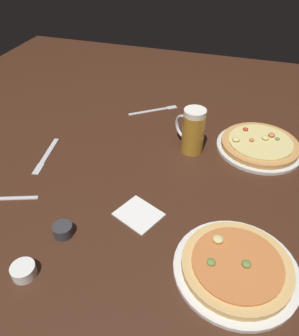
{
  "coord_description": "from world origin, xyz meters",
  "views": [
    {
      "loc": [
        0.27,
        -0.85,
        0.74
      ],
      "look_at": [
        0.0,
        0.0,
        0.02
      ],
      "focal_mm": 35.56,
      "sensor_mm": 36.0,
      "label": 1
    }
  ],
  "objects_px": {
    "pizza_plate_near": "(236,267)",
    "fork_left": "(154,110)",
    "beer_mug_dark": "(192,131)",
    "ramekin_sauce": "(24,271)",
    "pizza_plate_far": "(260,145)",
    "ramekin_butter": "(63,230)",
    "fork_spare": "(0,198)",
    "napkin_folded": "(139,214)",
    "knife_right": "(46,155)"
  },
  "relations": [
    {
      "from": "napkin_folded",
      "to": "fork_left",
      "type": "relative_size",
      "value": 0.64
    },
    {
      "from": "ramekin_sauce",
      "to": "fork_spare",
      "type": "xyz_separation_m",
      "value": [
        -0.23,
        0.21,
        -0.01
      ]
    },
    {
      "from": "fork_left",
      "to": "fork_spare",
      "type": "distance_m",
      "value": 0.76
    },
    {
      "from": "ramekin_sauce",
      "to": "fork_left",
      "type": "xyz_separation_m",
      "value": [
        0.07,
        0.91,
        -0.01
      ]
    },
    {
      "from": "beer_mug_dark",
      "to": "fork_left",
      "type": "xyz_separation_m",
      "value": [
        -0.22,
        0.25,
        -0.08
      ]
    },
    {
      "from": "pizza_plate_near",
      "to": "pizza_plate_far",
      "type": "relative_size",
      "value": 1.0
    },
    {
      "from": "pizza_plate_far",
      "to": "fork_spare",
      "type": "height_order",
      "value": "pizza_plate_far"
    },
    {
      "from": "beer_mug_dark",
      "to": "pizza_plate_near",
      "type": "bearing_deg",
      "value": -65.84
    },
    {
      "from": "fork_left",
      "to": "fork_spare",
      "type": "relative_size",
      "value": 0.9
    },
    {
      "from": "beer_mug_dark",
      "to": "knife_right",
      "type": "relative_size",
      "value": 0.78
    },
    {
      "from": "pizza_plate_near",
      "to": "knife_right",
      "type": "xyz_separation_m",
      "value": [
        -0.72,
        0.29,
        -0.01
      ]
    },
    {
      "from": "beer_mug_dark",
      "to": "ramekin_sauce",
      "type": "distance_m",
      "value": 0.72
    },
    {
      "from": "beer_mug_dark",
      "to": "napkin_folded",
      "type": "height_order",
      "value": "beer_mug_dark"
    },
    {
      "from": "pizza_plate_near",
      "to": "fork_spare",
      "type": "distance_m",
      "value": 0.74
    },
    {
      "from": "pizza_plate_far",
      "to": "ramekin_sauce",
      "type": "distance_m",
      "value": 0.92
    },
    {
      "from": "beer_mug_dark",
      "to": "ramekin_sauce",
      "type": "bearing_deg",
      "value": -113.78
    },
    {
      "from": "pizza_plate_near",
      "to": "pizza_plate_far",
      "type": "xyz_separation_m",
      "value": [
        0.03,
        0.57,
        0.0
      ]
    },
    {
      "from": "pizza_plate_far",
      "to": "napkin_folded",
      "type": "distance_m",
      "value": 0.57
    },
    {
      "from": "ramekin_butter",
      "to": "fork_spare",
      "type": "height_order",
      "value": "ramekin_butter"
    },
    {
      "from": "beer_mug_dark",
      "to": "ramekin_butter",
      "type": "bearing_deg",
      "value": -116.98
    },
    {
      "from": "ramekin_butter",
      "to": "fork_left",
      "type": "distance_m",
      "value": 0.76
    },
    {
      "from": "napkin_folded",
      "to": "fork_left",
      "type": "xyz_separation_m",
      "value": [
        -0.14,
        0.63,
        -0.0
      ]
    },
    {
      "from": "pizza_plate_far",
      "to": "ramekin_butter",
      "type": "bearing_deg",
      "value": -130.4
    },
    {
      "from": "beer_mug_dark",
      "to": "ramekin_sauce",
      "type": "xyz_separation_m",
      "value": [
        -0.29,
        -0.66,
        -0.07
      ]
    },
    {
      "from": "napkin_folded",
      "to": "knife_right",
      "type": "relative_size",
      "value": 0.56
    },
    {
      "from": "pizza_plate_far",
      "to": "napkin_folded",
      "type": "height_order",
      "value": "pizza_plate_far"
    },
    {
      "from": "pizza_plate_near",
      "to": "beer_mug_dark",
      "type": "relative_size",
      "value": 1.85
    },
    {
      "from": "ramekin_sauce",
      "to": "napkin_folded",
      "type": "relative_size",
      "value": 0.5
    },
    {
      "from": "ramekin_butter",
      "to": "beer_mug_dark",
      "type": "bearing_deg",
      "value": 63.02
    },
    {
      "from": "fork_left",
      "to": "ramekin_sauce",
      "type": "bearing_deg",
      "value": -94.46
    },
    {
      "from": "pizza_plate_near",
      "to": "fork_left",
      "type": "height_order",
      "value": "pizza_plate_near"
    },
    {
      "from": "napkin_folded",
      "to": "fork_spare",
      "type": "height_order",
      "value": "napkin_folded"
    },
    {
      "from": "pizza_plate_far",
      "to": "ramekin_sauce",
      "type": "relative_size",
      "value": 5.15
    },
    {
      "from": "fork_left",
      "to": "knife_right",
      "type": "xyz_separation_m",
      "value": [
        -0.28,
        -0.45,
        0.0
      ]
    },
    {
      "from": "pizza_plate_near",
      "to": "ramekin_butter",
      "type": "height_order",
      "value": "pizza_plate_near"
    },
    {
      "from": "fork_left",
      "to": "ramekin_butter",
      "type": "bearing_deg",
      "value": -93.08
    },
    {
      "from": "ramekin_sauce",
      "to": "fork_spare",
      "type": "distance_m",
      "value": 0.32
    },
    {
      "from": "ramekin_butter",
      "to": "fork_spare",
      "type": "distance_m",
      "value": 0.27
    },
    {
      "from": "pizza_plate_far",
      "to": "fork_left",
      "type": "bearing_deg",
      "value": 160.69
    },
    {
      "from": "beer_mug_dark",
      "to": "fork_left",
      "type": "relative_size",
      "value": 0.89
    },
    {
      "from": "beer_mug_dark",
      "to": "knife_right",
      "type": "distance_m",
      "value": 0.55
    },
    {
      "from": "napkin_folded",
      "to": "fork_left",
      "type": "distance_m",
      "value": 0.64
    },
    {
      "from": "pizza_plate_far",
      "to": "fork_spare",
      "type": "distance_m",
      "value": 0.93
    },
    {
      "from": "ramekin_sauce",
      "to": "ramekin_butter",
      "type": "bearing_deg",
      "value": 78.53
    },
    {
      "from": "pizza_plate_far",
      "to": "ramekin_butter",
      "type": "xyz_separation_m",
      "value": [
        -0.51,
        -0.6,
        0.0
      ]
    },
    {
      "from": "beer_mug_dark",
      "to": "napkin_folded",
      "type": "distance_m",
      "value": 0.39
    },
    {
      "from": "pizza_plate_far",
      "to": "knife_right",
      "type": "height_order",
      "value": "pizza_plate_far"
    },
    {
      "from": "fork_left",
      "to": "pizza_plate_far",
      "type": "bearing_deg",
      "value": -19.31
    },
    {
      "from": "pizza_plate_near",
      "to": "beer_mug_dark",
      "type": "xyz_separation_m",
      "value": [
        -0.22,
        0.49,
        0.07
      ]
    },
    {
      "from": "beer_mug_dark",
      "to": "napkin_folded",
      "type": "relative_size",
      "value": 1.38
    }
  ]
}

